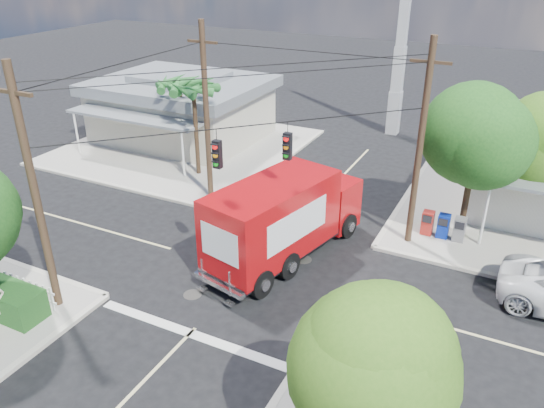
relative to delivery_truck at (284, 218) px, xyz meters
The scene contains 13 objects.
ground 2.61m from the delivery_truck, 111.94° to the right, with size 120.00×120.00×0.00m, color black.
sidewalk_nw 14.86m from the delivery_truck, 141.67° to the left, with size 14.12×14.12×0.14m.
road_markings 3.75m from the delivery_truck, 102.27° to the right, with size 32.00×32.00×0.01m.
building_nw 16.63m from the delivery_truck, 139.78° to the left, with size 10.80×10.20×4.30m.
radio_tower 18.67m from the delivery_truck, 90.61° to the left, with size 0.80×0.80×17.00m.
tree_ne_front 8.74m from the delivery_truck, 37.68° to the left, with size 4.21×4.14×6.66m.
tree_ne_back 11.87m from the delivery_truck, 38.43° to the left, with size 3.77×3.66×5.82m.
tree_se 11.19m from the delivery_truck, 54.86° to the right, with size 3.67×3.54×5.62m.
palm_nw_front 10.53m from the delivery_truck, 144.85° to the left, with size 3.01×3.08×5.59m.
palm_nw_back 12.84m from the delivery_truck, 144.50° to the left, with size 3.01×3.08×5.19m.
utility_poles 3.65m from the delivery_truck, behind, with size 12.00×10.68×9.00m.
vending_boxes 7.41m from the delivery_truck, 37.61° to the left, with size 1.90×0.50×1.10m.
delivery_truck is the anchor object (origin of this frame).
Camera 1 is at (8.98, -15.91, 12.05)m, focal length 35.00 mm.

